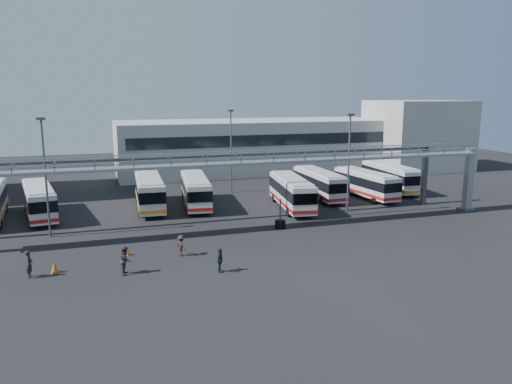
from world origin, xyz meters
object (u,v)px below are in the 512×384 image
object	(u,v)px
cone_right	(127,251)
bus_1	(39,200)
tire_stack	(280,223)
pedestrian_a	(29,264)
light_pole_back	(231,147)
bus_9	(390,176)
cone_left	(54,267)
pedestrian_c	(181,246)
pedestrian_b	(126,260)
bus_7	(319,183)
light_pole_mid	(349,159)
bus_6	(292,191)
bus_4	(195,190)
bus_8	(366,183)
bus_3	(149,191)
light_pole_left	(45,171)
pedestrian_d	(220,260)

from	to	relation	value
cone_right	bus_1	bearing A→B (deg)	116.43
bus_1	tire_stack	bearing A→B (deg)	-37.17
pedestrian_a	light_pole_back	bearing A→B (deg)	-35.97
bus_9	cone_right	world-z (taller)	bus_9
cone_left	cone_right	distance (m)	5.53
pedestrian_c	light_pole_back	bearing A→B (deg)	-44.05
light_pole_back	pedestrian_b	bearing A→B (deg)	-119.77
bus_7	tire_stack	xyz separation A→B (m)	(-9.18, -11.26, -1.34)
light_pole_mid	cone_right	size ratio (longest dim) A/B	15.39
bus_9	cone_left	bearing A→B (deg)	-150.56
bus_1	bus_6	distance (m)	25.63
pedestrian_a	bus_1	bearing A→B (deg)	7.62
light_pole_back	bus_4	distance (m)	9.24
bus_7	bus_8	world-z (taller)	bus_7
bus_3	light_pole_mid	bearing A→B (deg)	-23.85
light_pole_left	bus_4	distance (m)	16.76
light_pole_mid	cone_left	world-z (taller)	light_pole_mid
pedestrian_b	light_pole_left	bearing A→B (deg)	33.92
bus_6	cone_right	bearing A→B (deg)	-140.81
bus_9	pedestrian_c	bearing A→B (deg)	-145.42
pedestrian_c	cone_right	xyz separation A→B (m)	(-3.91, 1.39, -0.48)
bus_3	bus_7	distance (m)	19.62
bus_3	cone_left	xyz separation A→B (m)	(-8.46, -17.88, -1.52)
pedestrian_c	cone_left	xyz separation A→B (m)	(-8.95, -0.88, -0.41)
bus_9	pedestrian_a	world-z (taller)	bus_9
bus_4	pedestrian_d	xyz separation A→B (m)	(-2.47, -20.78, -0.98)
bus_1	bus_6	xyz separation A→B (m)	(25.30, -4.11, 0.05)
bus_1	pedestrian_b	distance (m)	20.26
pedestrian_d	tire_stack	size ratio (longest dim) A/B	0.62
bus_6	pedestrian_d	bearing A→B (deg)	-118.04
cone_left	bus_8	bearing A→B (deg)	25.22
light_pole_back	bus_3	distance (m)	12.58
light_pole_left	cone_left	size ratio (longest dim) A/B	12.76
pedestrian_d	tire_stack	bearing A→B (deg)	-11.30
light_pole_left	bus_8	world-z (taller)	light_pole_left
light_pole_back	pedestrian_b	size ratio (longest dim) A/B	5.30
bus_1	bus_9	distance (m)	41.02
bus_7	tire_stack	bearing A→B (deg)	-127.47
bus_1	pedestrian_b	size ratio (longest dim) A/B	5.72
light_pole_back	bus_7	size ratio (longest dim) A/B	0.95
bus_3	pedestrian_b	world-z (taller)	bus_3
light_pole_mid	tire_stack	size ratio (longest dim) A/B	3.73
bus_4	pedestrian_a	world-z (taller)	bus_4
bus_7	pedestrian_b	bearing A→B (deg)	-139.33
pedestrian_d	cone_left	size ratio (longest dim) A/B	2.13
tire_stack	bus_6	bearing A→B (deg)	60.83
pedestrian_a	pedestrian_b	xyz separation A→B (m)	(6.18, -1.26, 0.02)
tire_stack	pedestrian_a	bearing A→B (deg)	-162.64
bus_1	cone_right	world-z (taller)	bus_1
bus_1	pedestrian_d	world-z (taller)	bus_1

